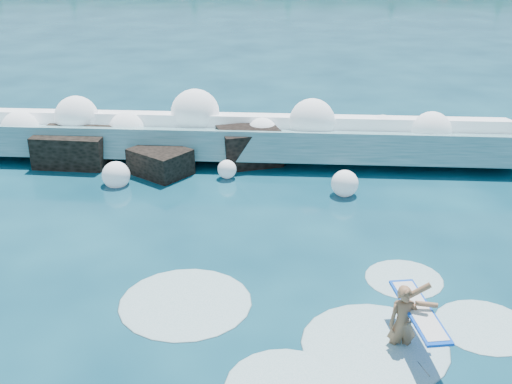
# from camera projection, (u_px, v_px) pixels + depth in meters

# --- Properties ---
(ground) EXTENTS (200.00, 200.00, 0.00)m
(ground) POSITION_uv_depth(u_px,v_px,m) (184.00, 274.00, 14.53)
(ground) COLOR #082E40
(ground) RESTS_ON ground
(breaking_wave) EXTENTS (19.09, 2.93, 1.65)m
(breaking_wave) POSITION_uv_depth(u_px,v_px,m) (224.00, 138.00, 21.53)
(breaking_wave) COLOR teal
(breaking_wave) RESTS_ON ground
(rock_cluster) EXTENTS (8.03, 3.27, 1.33)m
(rock_cluster) POSITION_uv_depth(u_px,v_px,m) (154.00, 152.00, 20.73)
(rock_cluster) COLOR black
(rock_cluster) RESTS_ON ground
(surfer_with_board) EXTENTS (1.01, 2.79, 1.55)m
(surfer_with_board) POSITION_uv_depth(u_px,v_px,m) (406.00, 321.00, 11.86)
(surfer_with_board) COLOR #8B5F40
(surfer_with_board) RESTS_ON ground
(wave_spray) EXTENTS (14.85, 5.05, 2.19)m
(wave_spray) POSITION_uv_depth(u_px,v_px,m) (209.00, 126.00, 21.37)
(wave_spray) COLOR white
(wave_spray) RESTS_ON ground
(surf_foam) EXTENTS (9.47, 5.68, 0.14)m
(surf_foam) POSITION_uv_depth(u_px,v_px,m) (329.00, 331.00, 12.51)
(surf_foam) COLOR silver
(surf_foam) RESTS_ON ground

